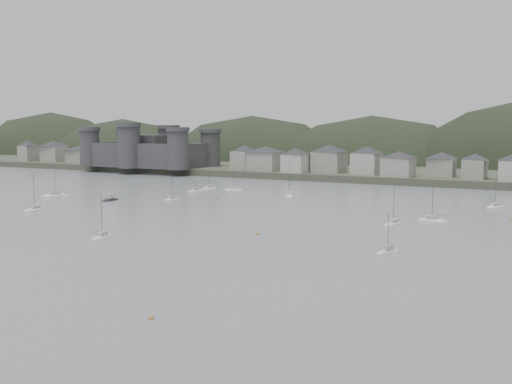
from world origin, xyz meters
The scene contains 9 objects.
ground centered at (0.00, 0.00, 0.00)m, with size 900.00×900.00×0.00m, color slate.
far_shore_land centered at (0.00, 295.00, 1.50)m, with size 900.00×250.00×3.00m, color #383D2D.
forested_ridge centered at (4.83, 269.40, -11.28)m, with size 851.55×103.94×102.57m.
castle centered at (-120.00, 179.80, 10.96)m, with size 66.00×43.00×20.00m.
waterfront_town centered at (50.59, 183.34, 8.66)m, with size 451.48×28.46×12.92m.
sailboat_lead centered at (-36.35, 124.18, 0.18)m, with size 7.15×5.24×9.50m.
moored_fleet centered at (-8.92, 61.41, 0.18)m, with size 235.11×152.27×13.02m.
motor_launch_far centered at (-54.74, 78.68, 0.30)m, with size 2.98×7.19×3.70m.
mooring_buoys centered at (0.36, 51.26, 0.15)m, with size 173.70×114.05×0.70m.
Camera 1 is at (76.53, -64.33, 23.48)m, focal length 42.14 mm.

